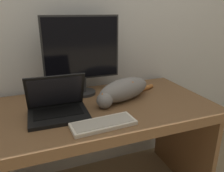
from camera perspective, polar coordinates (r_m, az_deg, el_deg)
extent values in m
cube|color=silver|center=(1.68, -7.72, 18.49)|extent=(6.40, 0.06, 2.60)
cube|color=brown|center=(1.40, -2.56, -6.08)|extent=(1.39, 0.74, 0.06)
cube|color=brown|center=(1.87, 17.73, -13.16)|extent=(0.04, 0.68, 0.69)
cylinder|color=#282828|center=(1.57, -7.36, -1.70)|extent=(0.17, 0.17, 0.02)
cylinder|color=#282828|center=(1.55, -7.46, 0.50)|extent=(0.04, 0.04, 0.11)
cube|color=#282828|center=(1.50, -7.93, 9.80)|extent=(0.52, 0.02, 0.42)
cube|color=black|center=(1.49, -7.84, 9.74)|extent=(0.50, 0.01, 0.40)
cube|color=black|center=(1.27, -13.77, -7.35)|extent=(0.33, 0.25, 0.02)
cube|color=black|center=(1.28, -13.88, -6.61)|extent=(0.27, 0.14, 0.00)
cube|color=black|center=(1.29, -14.52, -1.38)|extent=(0.33, 0.13, 0.22)
cube|color=black|center=(1.28, -14.49, -1.55)|extent=(0.30, 0.11, 0.19)
cube|color=beige|center=(1.15, -2.28, -9.87)|extent=(0.34, 0.15, 0.02)
cube|color=#ABA393|center=(1.14, -2.28, -9.38)|extent=(0.32, 0.12, 0.00)
ellipsoid|color=gray|center=(1.44, 3.27, -0.88)|extent=(0.43, 0.28, 0.14)
ellipsoid|color=#AD662D|center=(1.44, 3.88, 0.79)|extent=(0.21, 0.17, 0.06)
sphere|color=gray|center=(1.33, -1.76, -3.77)|extent=(0.10, 0.10, 0.10)
cone|color=#AD662D|center=(1.30, -2.54, -2.36)|extent=(0.04, 0.04, 0.03)
cone|color=#AD662D|center=(1.32, -1.03, -1.89)|extent=(0.04, 0.04, 0.03)
cylinder|color=#AD662D|center=(1.65, 8.73, -0.55)|extent=(0.15, 0.08, 0.03)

